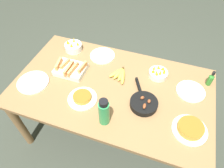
{
  "coord_description": "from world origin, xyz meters",
  "views": [
    {
      "loc": [
        0.36,
        -1.03,
        2.0
      ],
      "look_at": [
        0.0,
        0.0,
        0.75
      ],
      "focal_mm": 32.0,
      "sensor_mm": 36.0,
      "label": 1
    }
  ],
  "objects_px": {
    "empty_plate_near_front": "(33,82)",
    "fruit_bowl_mango": "(158,73)",
    "banana_bunch": "(120,74)",
    "frittata_plate_center": "(82,98)",
    "fruit_bowl_citrus": "(73,47)",
    "melon_tray": "(70,69)",
    "water_bottle": "(104,112)",
    "hot_sauce_bottle": "(211,79)",
    "empty_plate_far_right": "(190,91)",
    "empty_plate_far_left": "(102,56)",
    "frittata_plate_side": "(190,129)",
    "skillet": "(144,103)"
  },
  "relations": [
    {
      "from": "empty_plate_near_front",
      "to": "fruit_bowl_mango",
      "type": "distance_m",
      "value": 1.08
    },
    {
      "from": "banana_bunch",
      "to": "frittata_plate_center",
      "type": "xyz_separation_m",
      "value": [
        -0.2,
        -0.35,
        0.0
      ]
    },
    {
      "from": "fruit_bowl_citrus",
      "to": "melon_tray",
      "type": "bearing_deg",
      "value": -68.22
    },
    {
      "from": "frittata_plate_center",
      "to": "fruit_bowl_mango",
      "type": "relative_size",
      "value": 1.44
    },
    {
      "from": "water_bottle",
      "to": "hot_sauce_bottle",
      "type": "height_order",
      "value": "water_bottle"
    },
    {
      "from": "empty_plate_far_right",
      "to": "fruit_bowl_citrus",
      "type": "height_order",
      "value": "fruit_bowl_citrus"
    },
    {
      "from": "empty_plate_near_front",
      "to": "empty_plate_far_left",
      "type": "height_order",
      "value": "same"
    },
    {
      "from": "fruit_bowl_mango",
      "to": "frittata_plate_side",
      "type": "bearing_deg",
      "value": -55.95
    },
    {
      "from": "frittata_plate_center",
      "to": "water_bottle",
      "type": "distance_m",
      "value": 0.28
    },
    {
      "from": "empty_plate_near_front",
      "to": "hot_sauce_bottle",
      "type": "height_order",
      "value": "hot_sauce_bottle"
    },
    {
      "from": "melon_tray",
      "to": "empty_plate_far_left",
      "type": "xyz_separation_m",
      "value": [
        0.19,
        0.29,
        -0.03
      ]
    },
    {
      "from": "frittata_plate_center",
      "to": "empty_plate_far_left",
      "type": "distance_m",
      "value": 0.54
    },
    {
      "from": "banana_bunch",
      "to": "empty_plate_far_right",
      "type": "xyz_separation_m",
      "value": [
        0.61,
        0.01,
        -0.01
      ]
    },
    {
      "from": "frittata_plate_center",
      "to": "frittata_plate_side",
      "type": "relative_size",
      "value": 0.94
    },
    {
      "from": "empty_plate_near_front",
      "to": "fruit_bowl_citrus",
      "type": "relative_size",
      "value": 1.58
    },
    {
      "from": "skillet",
      "to": "hot_sauce_bottle",
      "type": "height_order",
      "value": "hot_sauce_bottle"
    },
    {
      "from": "empty_plate_far_right",
      "to": "water_bottle",
      "type": "xyz_separation_m",
      "value": [
        -0.57,
        -0.49,
        0.11
      ]
    },
    {
      "from": "skillet",
      "to": "water_bottle",
      "type": "xyz_separation_m",
      "value": [
        -0.24,
        -0.23,
        0.09
      ]
    },
    {
      "from": "banana_bunch",
      "to": "water_bottle",
      "type": "xyz_separation_m",
      "value": [
        0.03,
        -0.48,
        0.1
      ]
    },
    {
      "from": "banana_bunch",
      "to": "frittata_plate_side",
      "type": "relative_size",
      "value": 0.81
    },
    {
      "from": "melon_tray",
      "to": "water_bottle",
      "type": "distance_m",
      "value": 0.6
    },
    {
      "from": "frittata_plate_side",
      "to": "hot_sauce_bottle",
      "type": "xyz_separation_m",
      "value": [
        0.11,
        0.5,
        0.04
      ]
    },
    {
      "from": "fruit_bowl_mango",
      "to": "fruit_bowl_citrus",
      "type": "height_order",
      "value": "fruit_bowl_citrus"
    },
    {
      "from": "skillet",
      "to": "frittata_plate_side",
      "type": "xyz_separation_m",
      "value": [
        0.36,
        -0.11,
        -0.0
      ]
    },
    {
      "from": "banana_bunch",
      "to": "frittata_plate_center",
      "type": "height_order",
      "value": "frittata_plate_center"
    },
    {
      "from": "frittata_plate_side",
      "to": "empty_plate_near_front",
      "type": "bearing_deg",
      "value": 178.89
    },
    {
      "from": "empty_plate_far_right",
      "to": "fruit_bowl_citrus",
      "type": "bearing_deg",
      "value": 171.25
    },
    {
      "from": "melon_tray",
      "to": "empty_plate_far_right",
      "type": "xyz_separation_m",
      "value": [
        1.04,
        0.11,
        -0.03
      ]
    },
    {
      "from": "banana_bunch",
      "to": "hot_sauce_bottle",
      "type": "bearing_deg",
      "value": 11.57
    },
    {
      "from": "fruit_bowl_citrus",
      "to": "frittata_plate_side",
      "type": "bearing_deg",
      "value": -24.81
    },
    {
      "from": "water_bottle",
      "to": "hot_sauce_bottle",
      "type": "relative_size",
      "value": 1.66
    },
    {
      "from": "frittata_plate_side",
      "to": "fruit_bowl_citrus",
      "type": "xyz_separation_m",
      "value": [
        -1.17,
        0.54,
        0.01
      ]
    },
    {
      "from": "banana_bunch",
      "to": "water_bottle",
      "type": "relative_size",
      "value": 0.83
    },
    {
      "from": "empty_plate_far_right",
      "to": "frittata_plate_side",
      "type": "bearing_deg",
      "value": -86.6
    },
    {
      "from": "empty_plate_near_front",
      "to": "hot_sauce_bottle",
      "type": "bearing_deg",
      "value": 18.67
    },
    {
      "from": "empty_plate_far_left",
      "to": "hot_sauce_bottle",
      "type": "distance_m",
      "value": 0.98
    },
    {
      "from": "fruit_bowl_mango",
      "to": "water_bottle",
      "type": "xyz_separation_m",
      "value": [
        -0.28,
        -0.58,
        0.08
      ]
    },
    {
      "from": "melon_tray",
      "to": "frittata_plate_side",
      "type": "distance_m",
      "value": 1.09
    },
    {
      "from": "frittata_plate_side",
      "to": "fruit_bowl_mango",
      "type": "relative_size",
      "value": 1.53
    },
    {
      "from": "skillet",
      "to": "empty_plate_far_left",
      "type": "relative_size",
      "value": 1.46
    },
    {
      "from": "frittata_plate_side",
      "to": "empty_plate_far_right",
      "type": "bearing_deg",
      "value": 93.4
    },
    {
      "from": "frittata_plate_side",
      "to": "water_bottle",
      "type": "bearing_deg",
      "value": -168.29
    },
    {
      "from": "banana_bunch",
      "to": "frittata_plate_side",
      "type": "height_order",
      "value": "frittata_plate_side"
    },
    {
      "from": "fruit_bowl_mango",
      "to": "fruit_bowl_citrus",
      "type": "bearing_deg",
      "value": 174.49
    },
    {
      "from": "melon_tray",
      "to": "empty_plate_far_left",
      "type": "bearing_deg",
      "value": 56.34
    },
    {
      "from": "skillet",
      "to": "frittata_plate_center",
      "type": "bearing_deg",
      "value": 75.03
    },
    {
      "from": "empty_plate_near_front",
      "to": "water_bottle",
      "type": "height_order",
      "value": "water_bottle"
    },
    {
      "from": "empty_plate_near_front",
      "to": "frittata_plate_center",
      "type": "bearing_deg",
      "value": -2.52
    },
    {
      "from": "fruit_bowl_mango",
      "to": "hot_sauce_bottle",
      "type": "relative_size",
      "value": 1.11
    },
    {
      "from": "empty_plate_far_left",
      "to": "fruit_bowl_mango",
      "type": "relative_size",
      "value": 1.46
    }
  ]
}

